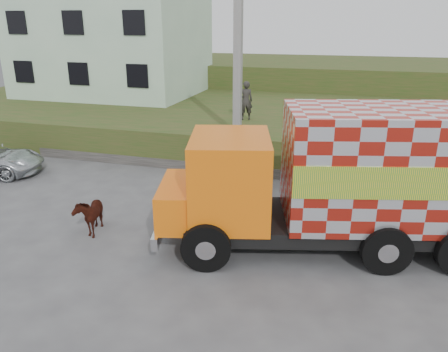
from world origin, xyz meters
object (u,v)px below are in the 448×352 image
(utility_pole, at_px, (238,69))
(cargo_truck, at_px, (341,179))
(pedestrian, at_px, (246,101))
(cow, at_px, (90,213))

(utility_pole, height_order, cargo_truck, utility_pole)
(cargo_truck, xyz_separation_m, pedestrian, (-4.53, 8.26, 0.44))
(cow, xyz_separation_m, pedestrian, (2.31, 9.35, 1.81))
(cow, distance_m, pedestrian, 9.80)
(cargo_truck, distance_m, cow, 7.07)
(utility_pole, height_order, cow, utility_pole)
(cargo_truck, xyz_separation_m, cow, (-6.84, -1.09, -1.38))
(cow, height_order, pedestrian, pedestrian)
(utility_pole, height_order, pedestrian, utility_pole)
(cargo_truck, bearing_deg, pedestrian, 104.27)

